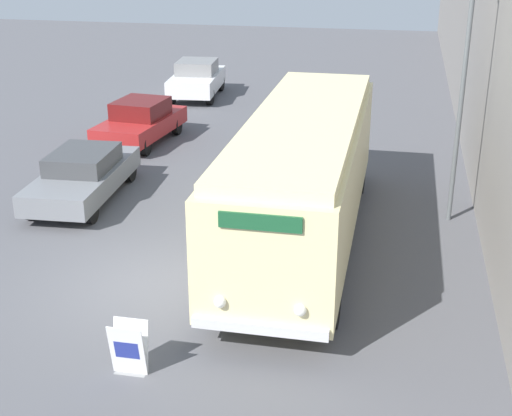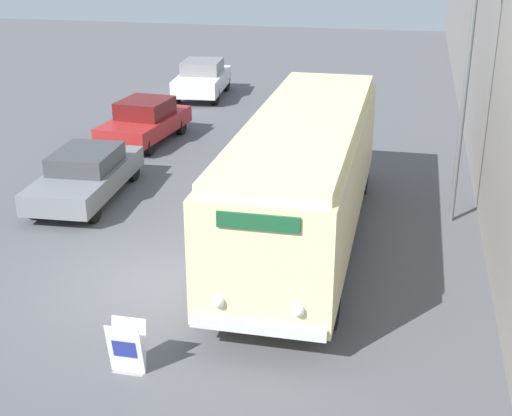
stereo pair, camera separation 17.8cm
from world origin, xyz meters
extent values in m
plane|color=#56565B|center=(0.00, 0.00, 0.00)|extent=(80.00, 80.00, 0.00)
cube|color=gray|center=(7.32, 10.00, 3.08)|extent=(0.30, 60.00, 6.15)
cylinder|color=black|center=(1.78, -0.85, 0.54)|extent=(0.28, 1.08, 1.08)
cylinder|color=black|center=(4.03, -0.85, 0.54)|extent=(0.28, 1.08, 1.08)
cylinder|color=black|center=(1.78, 6.55, 0.54)|extent=(0.28, 1.08, 1.08)
cylinder|color=black|center=(4.03, 6.55, 0.54)|extent=(0.28, 1.08, 1.08)
cube|color=beige|center=(2.91, 2.85, 1.72)|extent=(2.56, 10.20, 2.37)
cube|color=#F8E8A7|center=(2.91, 2.85, 3.02)|extent=(2.36, 9.79, 0.24)
cube|color=silver|center=(2.91, -2.31, 0.66)|extent=(2.44, 0.12, 0.20)
sphere|color=white|center=(2.20, -2.28, 1.09)|extent=(0.22, 0.22, 0.22)
sphere|color=white|center=(3.61, -2.28, 1.09)|extent=(0.22, 0.22, 0.22)
cube|color=#19512D|center=(2.91, -2.27, 2.65)|extent=(1.41, 0.06, 0.28)
cube|color=gray|center=(0.80, -3.12, 0.00)|extent=(0.56, 0.21, 0.01)
cube|color=white|center=(0.80, -3.20, 0.49)|extent=(0.62, 0.20, 0.98)
cube|color=white|center=(0.80, -3.03, 0.49)|extent=(0.62, 0.20, 0.98)
cube|color=navy|center=(0.80, -3.22, 0.51)|extent=(0.43, 0.07, 0.34)
cylinder|color=#595E60|center=(6.47, 5.01, 3.30)|extent=(0.12, 0.12, 6.60)
cylinder|color=black|center=(-4.17, 2.81, 0.31)|extent=(0.22, 0.61, 0.61)
cylinder|color=black|center=(-2.58, 2.89, 0.31)|extent=(0.22, 0.61, 0.61)
cylinder|color=black|center=(-4.35, 6.02, 0.31)|extent=(0.22, 0.61, 0.61)
cylinder|color=black|center=(-2.75, 6.11, 0.31)|extent=(0.22, 0.61, 0.61)
cube|color=slate|center=(-3.46, 4.46, 0.59)|extent=(2.11, 4.72, 0.57)
cube|color=#3F4043|center=(-3.47, 4.57, 1.12)|extent=(1.69, 2.16, 0.49)
cylinder|color=black|center=(-4.76, 8.78, 0.34)|extent=(0.22, 0.68, 0.68)
cylinder|color=black|center=(-3.17, 8.63, 0.34)|extent=(0.22, 0.68, 0.68)
cylinder|color=black|center=(-4.49, 11.39, 0.34)|extent=(0.22, 0.68, 0.68)
cylinder|color=black|center=(-2.91, 11.24, 0.34)|extent=(0.22, 0.68, 0.68)
cube|color=#A52323|center=(-3.83, 10.01, 0.62)|extent=(2.25, 4.19, 0.56)
cube|color=#5B1313|center=(-3.82, 10.11, 1.20)|extent=(1.75, 1.96, 0.59)
cylinder|color=black|center=(-4.53, 15.67, 0.35)|extent=(0.22, 0.70, 0.70)
cylinder|color=black|center=(-2.89, 15.82, 0.35)|extent=(0.22, 0.70, 0.70)
cylinder|color=black|center=(-4.77, 18.38, 0.35)|extent=(0.22, 0.70, 0.70)
cylinder|color=black|center=(-3.13, 18.53, 0.35)|extent=(0.22, 0.70, 0.70)
cube|color=silver|center=(-3.83, 17.10, 0.69)|extent=(2.25, 4.27, 0.69)
cube|color=gray|center=(-3.84, 17.20, 1.32)|extent=(1.77, 1.99, 0.56)
camera|label=1|loc=(5.02, -12.80, 7.24)|focal=50.00mm
camera|label=2|loc=(5.19, -12.76, 7.24)|focal=50.00mm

